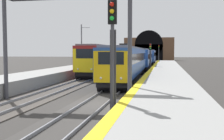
{
  "coord_description": "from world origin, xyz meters",
  "views": [
    {
      "loc": [
        -16.43,
        -4.23,
        3.28
      ],
      "look_at": [
        9.83,
        0.89,
        1.52
      ],
      "focal_mm": 44.22,
      "sensor_mm": 36.0,
      "label": 1
    }
  ],
  "objects_px": {
    "railway_signal_mid": "(150,55)",
    "catenary_mast_near": "(82,46)",
    "railway_signal_near": "(112,51)",
    "overhead_signal_gantry": "(64,14)",
    "train_main_approaching": "(143,58)",
    "railway_signal_far": "(159,51)",
    "train_adjacent_platform": "(116,57)"
  },
  "relations": [
    {
      "from": "railway_signal_near",
      "to": "railway_signal_far",
      "type": "height_order",
      "value": "railway_signal_far"
    },
    {
      "from": "catenary_mast_near",
      "to": "train_main_approaching",
      "type": "bearing_deg",
      "value": -80.67
    },
    {
      "from": "railway_signal_mid",
      "to": "overhead_signal_gantry",
      "type": "distance_m",
      "value": 25.92
    },
    {
      "from": "train_main_approaching",
      "to": "railway_signal_mid",
      "type": "relative_size",
      "value": 13.96
    },
    {
      "from": "train_adjacent_platform",
      "to": "railway_signal_far",
      "type": "bearing_deg",
      "value": 171.43
    },
    {
      "from": "railway_signal_mid",
      "to": "catenary_mast_near",
      "type": "relative_size",
      "value": 0.54
    },
    {
      "from": "railway_signal_mid",
      "to": "overhead_signal_gantry",
      "type": "xyz_separation_m",
      "value": [
        -25.4,
        4.26,
        2.93
      ]
    },
    {
      "from": "railway_signal_far",
      "to": "catenary_mast_near",
      "type": "bearing_deg",
      "value": -16.68
    },
    {
      "from": "overhead_signal_gantry",
      "to": "catenary_mast_near",
      "type": "relative_size",
      "value": 1.06
    },
    {
      "from": "railway_signal_near",
      "to": "catenary_mast_near",
      "type": "distance_m",
      "value": 40.96
    },
    {
      "from": "railway_signal_near",
      "to": "overhead_signal_gantry",
      "type": "distance_m",
      "value": 7.25
    },
    {
      "from": "train_main_approaching",
      "to": "railway_signal_far",
      "type": "height_order",
      "value": "railway_signal_far"
    },
    {
      "from": "train_main_approaching",
      "to": "railway_signal_near",
      "type": "distance_m",
      "value": 40.63
    },
    {
      "from": "railway_signal_near",
      "to": "overhead_signal_gantry",
      "type": "relative_size",
      "value": 0.62
    },
    {
      "from": "railway_signal_mid",
      "to": "railway_signal_near",
      "type": "bearing_deg",
      "value": 0.0
    },
    {
      "from": "railway_signal_far",
      "to": "catenary_mast_near",
      "type": "height_order",
      "value": "catenary_mast_near"
    },
    {
      "from": "railway_signal_mid",
      "to": "railway_signal_far",
      "type": "xyz_separation_m",
      "value": [
        52.88,
        -0.0,
        0.58
      ]
    },
    {
      "from": "railway_signal_near",
      "to": "railway_signal_mid",
      "type": "xyz_separation_m",
      "value": [
        30.74,
        0.0,
        -0.52
      ]
    },
    {
      "from": "catenary_mast_near",
      "to": "overhead_signal_gantry",
      "type": "bearing_deg",
      "value": -164.56
    },
    {
      "from": "train_main_approaching",
      "to": "railway_signal_near",
      "type": "bearing_deg",
      "value": 1.78
    },
    {
      "from": "train_main_approaching",
      "to": "overhead_signal_gantry",
      "type": "relative_size",
      "value": 7.16
    },
    {
      "from": "train_main_approaching",
      "to": "railway_signal_far",
      "type": "bearing_deg",
      "value": 176.56
    },
    {
      "from": "railway_signal_mid",
      "to": "railway_signal_far",
      "type": "bearing_deg",
      "value": -180.0
    },
    {
      "from": "train_adjacent_platform",
      "to": "railway_signal_near",
      "type": "height_order",
      "value": "railway_signal_near"
    },
    {
      "from": "railway_signal_near",
      "to": "catenary_mast_near",
      "type": "relative_size",
      "value": 0.65
    },
    {
      "from": "train_adjacent_platform",
      "to": "railway_signal_far",
      "type": "height_order",
      "value": "railway_signal_far"
    },
    {
      "from": "train_main_approaching",
      "to": "overhead_signal_gantry",
      "type": "bearing_deg",
      "value": -4.74
    },
    {
      "from": "railway_signal_far",
      "to": "railway_signal_near",
      "type": "bearing_deg",
      "value": 0.0
    },
    {
      "from": "railway_signal_near",
      "to": "overhead_signal_gantry",
      "type": "xyz_separation_m",
      "value": [
        5.34,
        4.26,
        2.4
      ]
    },
    {
      "from": "railway_signal_mid",
      "to": "catenary_mast_near",
      "type": "bearing_deg",
      "value": -120.49
    },
    {
      "from": "train_adjacent_platform",
      "to": "overhead_signal_gantry",
      "type": "height_order",
      "value": "overhead_signal_gantry"
    },
    {
      "from": "railway_signal_mid",
      "to": "catenary_mast_near",
      "type": "height_order",
      "value": "catenary_mast_near"
    }
  ]
}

